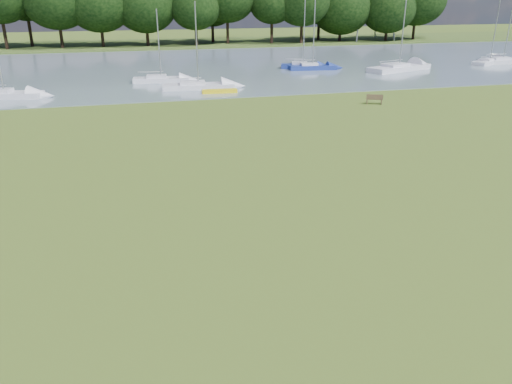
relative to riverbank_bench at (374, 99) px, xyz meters
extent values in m
plane|color=olive|center=(-13.22, -16.79, -0.40)|extent=(220.00, 220.00, 0.00)
cube|color=slate|center=(-13.22, 25.21, -0.40)|extent=(220.00, 40.00, 0.10)
cube|color=#4C6626|center=(-13.22, 55.21, -0.40)|extent=(220.00, 20.00, 0.40)
cube|color=brown|center=(-0.49, 0.28, -0.20)|extent=(0.22, 0.39, 0.40)
cube|color=brown|center=(0.54, -0.17, -0.20)|extent=(0.22, 0.39, 0.40)
cube|color=brown|center=(0.02, 0.05, 0.00)|extent=(1.35, 0.88, 0.04)
cube|color=brown|center=(-0.05, -0.11, 0.20)|extent=(1.21, 0.57, 0.39)
cube|color=yellow|center=(-11.15, 7.69, -0.20)|extent=(3.16, 0.89, 0.31)
cylinder|color=black|center=(-36.22, 51.21, 1.86)|extent=(0.54, 0.54, 4.13)
cylinder|color=black|center=(-29.22, 51.21, 2.02)|extent=(0.54, 0.54, 4.44)
cylinder|color=black|center=(-22.22, 51.21, 1.55)|extent=(0.54, 0.54, 3.51)
ellipsoid|color=black|center=(-22.22, 51.21, 5.84)|extent=(9.75, 9.75, 8.28)
cylinder|color=black|center=(-15.22, 51.21, 1.71)|extent=(0.54, 0.54, 3.82)
ellipsoid|color=black|center=(-15.22, 51.21, 6.38)|extent=(7.58, 7.58, 6.44)
cylinder|color=black|center=(-8.22, 51.21, 1.86)|extent=(0.54, 0.54, 4.13)
ellipsoid|color=black|center=(-8.22, 51.21, 6.91)|extent=(8.66, 8.66, 7.36)
cylinder|color=black|center=(-1.22, 51.21, 2.02)|extent=(0.54, 0.54, 4.44)
cylinder|color=black|center=(5.78, 51.21, 1.55)|extent=(0.54, 0.54, 3.51)
ellipsoid|color=black|center=(5.78, 51.21, 5.84)|extent=(7.58, 7.58, 6.44)
cylinder|color=black|center=(12.78, 51.21, 1.71)|extent=(0.54, 0.54, 3.82)
ellipsoid|color=black|center=(12.78, 51.21, 6.38)|extent=(8.66, 8.66, 7.36)
cylinder|color=black|center=(19.78, 51.21, 1.86)|extent=(0.54, 0.54, 4.13)
cylinder|color=black|center=(26.78, 51.21, 2.02)|extent=(0.54, 0.54, 4.44)
cylinder|color=black|center=(33.78, 51.21, 1.55)|extent=(0.54, 0.54, 3.51)
ellipsoid|color=black|center=(33.78, 51.21, 5.84)|extent=(8.66, 8.66, 7.36)
cube|color=silver|center=(-29.17, 10.10, -0.01)|extent=(6.46, 3.11, 0.69)
cube|color=navy|center=(1.33, 20.58, -0.02)|extent=(5.33, 2.90, 0.67)
cube|color=silver|center=(0.94, 20.70, 0.39)|extent=(2.05, 1.61, 0.43)
cylinder|color=#A5A8AD|center=(1.33, 20.58, 3.71)|extent=(0.12, 0.12, 7.17)
cube|color=silver|center=(-12.65, 10.26, -0.04)|extent=(6.70, 2.44, 0.63)
cube|color=silver|center=(-13.17, 10.31, 0.35)|extent=(2.42, 1.65, 0.41)
cylinder|color=#A5A8AD|center=(-12.65, 10.26, 3.68)|extent=(0.11, 0.11, 7.16)
cube|color=navy|center=(2.02, 19.22, 0.00)|extent=(5.60, 2.06, 0.71)
cube|color=silver|center=(1.58, 19.26, 0.43)|extent=(2.02, 1.38, 0.45)
cylinder|color=#A5A8AD|center=(2.02, 19.22, 4.15)|extent=(0.12, 0.12, 7.99)
cube|color=silver|center=(25.40, 18.42, -0.03)|extent=(6.12, 4.04, 0.65)
cube|color=silver|center=(24.97, 18.22, 0.36)|extent=(2.45, 2.07, 0.42)
cylinder|color=#A5A8AD|center=(25.40, 18.42, 3.65)|extent=(0.11, 0.11, 7.09)
cube|color=silver|center=(11.39, 16.08, 0.03)|extent=(8.66, 5.12, 0.77)
cube|color=silver|center=(10.77, 15.84, 0.50)|extent=(3.39, 2.75, 0.50)
cylinder|color=#A5A8AD|center=(11.39, 16.08, 5.43)|extent=(0.13, 0.13, 10.46)
cube|color=silver|center=(-15.67, 14.88, -0.03)|extent=(5.61, 2.12, 0.65)
cube|color=silver|center=(-16.11, 14.93, 0.37)|extent=(2.04, 1.41, 0.42)
cylinder|color=#A5A8AD|center=(-15.67, 14.88, 3.32)|extent=(0.11, 0.11, 6.41)
cube|color=silver|center=(27.12, 18.15, 0.02)|extent=(6.40, 2.03, 0.75)
cube|color=silver|center=(26.61, 18.17, 0.48)|extent=(2.27, 1.48, 0.49)
cylinder|color=#A5A8AD|center=(27.12, 18.15, 3.98)|extent=(0.13, 0.13, 7.58)
camera|label=1|loc=(-19.33, -36.11, 7.88)|focal=35.00mm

